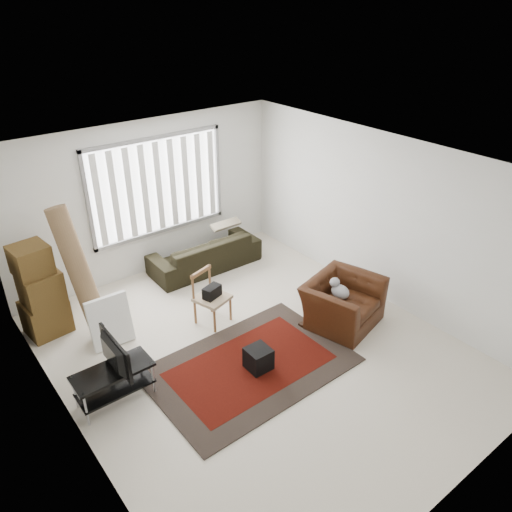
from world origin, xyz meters
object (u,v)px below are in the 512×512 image
at_px(sofa, 205,248).
at_px(side_chair, 211,295).
at_px(tv_stand, 114,378).
at_px(moving_boxes, 41,293).
at_px(armchair, 343,300).

height_order(sofa, side_chair, side_chair).
xyz_separation_m(tv_stand, moving_boxes, (-0.20, 1.95, 0.32)).
bearing_deg(armchair, moving_boxes, 130.24).
bearing_deg(armchair, sofa, 89.92).
bearing_deg(side_chair, moving_boxes, 131.37).
bearing_deg(moving_boxes, tv_stand, -84.19).
relative_size(sofa, armchair, 1.54).
bearing_deg(moving_boxes, armchair, -35.18).
bearing_deg(moving_boxes, side_chair, -32.09).
bearing_deg(side_chair, sofa, 43.99).
bearing_deg(tv_stand, side_chair, 19.38).
distance_m(side_chair, armchair, 1.98).
bearing_deg(tv_stand, sofa, 38.29).
distance_m(sofa, side_chair, 1.70).
xyz_separation_m(moving_boxes, side_chair, (2.07, -1.30, -0.20)).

